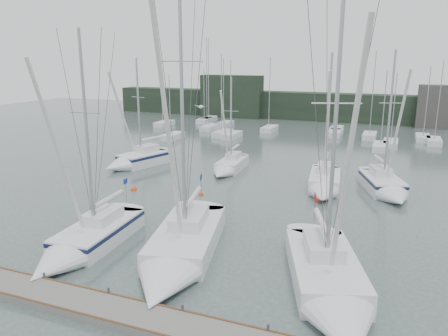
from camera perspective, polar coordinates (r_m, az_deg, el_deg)
The scene contains 16 objects.
ground at distance 24.91m, azimuth -5.27°, elevation -13.25°, with size 160.00×160.00×0.00m, color #43524F.
dock at distance 21.10m, azimuth -11.77°, elevation -18.43°, with size 24.00×2.00×0.40m, color #62625E.
far_treeline at distance 82.70m, azimuth 14.68°, elevation 7.67°, with size 90.00×4.00×5.00m, color black.
far_building_left at distance 85.44m, azimuth 0.99°, elevation 9.35°, with size 12.00×3.00×8.00m, color black.
mast_forest at distance 66.30m, azimuth 14.07°, elevation 4.37°, with size 54.59×23.68×14.85m.
sailboat_near_left at distance 27.88m, azimuth -18.08°, elevation -9.44°, with size 3.66×10.17×14.08m.
sailboat_near_center at distance 25.14m, azimuth -6.17°, elevation -11.41°, with size 6.20×12.57×19.16m.
sailboat_near_right at distance 22.24m, azimuth 13.96°, elevation -15.44°, with size 6.64×11.24×15.95m.
sailboat_mid_a at distance 47.61m, azimuth -11.66°, elevation 0.91°, with size 5.04×8.21×12.28m.
sailboat_mid_b at distance 44.48m, azimuth 0.50°, elevation 0.04°, with size 2.62×7.52×10.26m.
sailboat_mid_c at distance 38.99m, azimuth 12.94°, elevation -2.22°, with size 3.59×8.58×12.67m.
sailboat_mid_d at distance 39.73m, azimuth 20.49°, elevation -2.46°, with size 5.21×8.37×12.95m.
buoy_a at distance 37.53m, azimuth -3.01°, elevation -3.51°, with size 0.45×0.45×0.45m, color red.
buoy_b at distance 36.80m, azimuth 12.10°, elevation -4.19°, with size 0.63×0.63×0.63m, color red.
buoy_c at distance 39.65m, azimuth -11.69°, elevation -2.81°, with size 0.58×0.58×0.58m, color red.
seagull at distance 25.08m, azimuth -3.04°, elevation 8.00°, with size 0.91×0.44×0.18m.
Camera 1 is at (10.22, -19.57, 11.54)m, focal length 35.00 mm.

